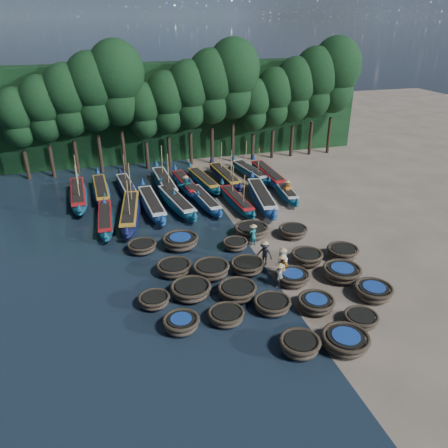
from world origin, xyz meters
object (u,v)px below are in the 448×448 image
object	(u,v)px
coracle_6	(226,316)
long_boat_5	(204,200)
coracle_9	(373,291)
coracle_17	(247,266)
long_boat_2	(130,212)
fisherman_6	(287,190)
coracle_5	(181,323)
long_boat_3	(152,204)
coracle_19	(343,252)
long_boat_16	(250,172)
coracle_8	(316,303)
long_boat_8	(284,190)
coracle_23	(251,231)
long_boat_12	(165,183)
long_boat_14	(203,180)
coracle_10	(154,300)
long_boat_1	(106,219)
long_boat_17	(268,175)
coracle_24	(293,231)
coracle_2	(300,345)
long_boat_10	(101,190)
coracle_7	(272,305)
coracle_11	(191,290)
coracle_18	(307,257)
coracle_4	(361,319)
long_boat_13	(186,184)
coracle_14	(342,272)
coracle_16	(211,270)
coracle_12	(237,291)
coracle_13	(292,277)
fisherman_1	(253,234)
fisherman_3	(265,253)
long_boat_4	(176,202)
coracle_15	(174,268)
long_boat_6	(236,201)
fisherman_5	(186,185)
long_boat_11	(127,188)
coracle_21	(180,241)
coracle_22	(235,244)
long_boat_15	(225,176)
coracle_20	(142,247)
coracle_3	(345,341)
long_boat_9	(78,195)
fisherman_2	(282,267)

from	to	relation	value
coracle_6	long_boat_5	size ratio (longest dim) A/B	0.26
coracle_9	coracle_17	world-z (taller)	coracle_9
long_boat_2	fisherman_6	distance (m)	13.29
coracle_5	long_boat_3	size ratio (longest dim) A/B	0.23
coracle_19	fisherman_6	xyz separation A→B (m)	(0.64, 10.35, 0.44)
coracle_17	coracle_19	bearing A→B (deg)	-1.44
coracle_19	long_boat_16	world-z (taller)	long_boat_16
coracle_8	long_boat_8	xyz separation A→B (m)	(5.01, 15.84, 0.07)
coracle_23	long_boat_12	bearing A→B (deg)	111.02
long_boat_3	long_boat_14	world-z (taller)	long_boat_3
coracle_10	long_boat_1	distance (m)	11.42
long_boat_17	coracle_24	bearing A→B (deg)	-102.62
coracle_2	long_boat_10	world-z (taller)	long_boat_10
coracle_7	coracle_11	xyz separation A→B (m)	(-3.89, 2.50, 0.04)
coracle_18	coracle_4	bearing A→B (deg)	-90.69
coracle_17	long_boat_13	world-z (taller)	long_boat_13
coracle_14	coracle_17	world-z (taller)	coracle_14
long_boat_8	long_boat_13	xyz separation A→B (m)	(-7.96, 3.89, 0.03)
coracle_16	long_boat_10	xyz separation A→B (m)	(-5.87, 15.35, 0.08)
coracle_12	coracle_18	distance (m)	5.84
coracle_23	coracle_13	bearing A→B (deg)	-87.43
coracle_11	long_boat_17	size ratio (longest dim) A/B	0.32
long_boat_10	long_boat_14	xyz separation A→B (m)	(9.19, 0.09, -0.04)
long_boat_10	fisherman_1	size ratio (longest dim) A/B	4.86
coracle_10	fisherman_3	size ratio (longest dim) A/B	0.97
coracle_10	long_boat_4	world-z (taller)	long_boat_4
coracle_15	long_boat_1	world-z (taller)	long_boat_1
coracle_12	long_boat_6	distance (m)	12.97
fisherman_5	long_boat_14	bearing A→B (deg)	-143.58
fisherman_6	long_boat_12	bearing A→B (deg)	160.22
coracle_17	coracle_18	xyz separation A→B (m)	(3.95, -0.13, 0.04)
coracle_24	long_boat_10	xyz separation A→B (m)	(-12.82, 11.90, 0.12)
coracle_4	long_boat_11	distance (m)	24.14
coracle_21	long_boat_16	xyz separation A→B (m)	(9.39, 12.35, 0.04)
coracle_22	long_boat_15	bearing A→B (deg)	76.65
coracle_15	long_boat_5	size ratio (longest dim) A/B	0.31
coracle_11	fisherman_1	xyz separation A→B (m)	(5.42, 4.81, 0.43)
coracle_9	long_boat_15	size ratio (longest dim) A/B	0.32
coracle_14	coracle_20	world-z (taller)	coracle_14
coracle_3	long_boat_2	bearing A→B (deg)	115.33
long_boat_8	fisherman_5	bearing A→B (deg)	168.88
coracle_11	long_boat_9	distance (m)	17.50
coracle_10	coracle_19	world-z (taller)	coracle_19
long_boat_11	fisherman_2	size ratio (longest dim) A/B	4.36
coracle_18	long_boat_4	xyz separation A→B (m)	(-6.26, 11.13, 0.10)
long_boat_10	fisherman_1	world-z (taller)	fisherman_1
coracle_2	coracle_23	size ratio (longest dim) A/B	0.81
coracle_2	long_boat_15	bearing A→B (deg)	82.07
long_boat_17	fisherman_6	bearing A→B (deg)	-92.36
long_boat_10	long_boat_13	world-z (taller)	long_boat_10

